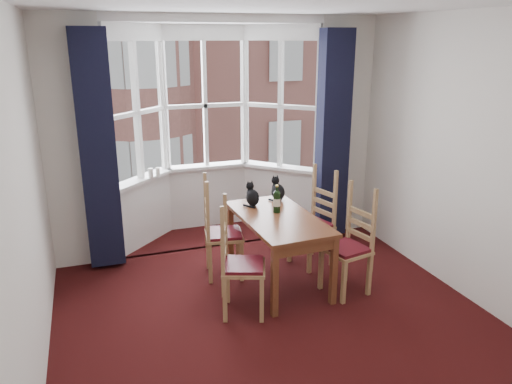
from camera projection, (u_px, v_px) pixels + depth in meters
name	position (u px, v px, depth m)	size (l,w,h in m)	color
floor	(290.00, 340.00, 4.38)	(4.50, 4.50, 0.00)	black
ceiling	(298.00, 0.00, 3.54)	(4.50, 4.50, 0.00)	white
wall_left	(19.00, 216.00, 3.34)	(4.50, 4.50, 0.00)	silver
wall_right	(494.00, 167.00, 4.58)	(4.50, 4.50, 0.00)	silver
wall_back_pier_left	(75.00, 146.00, 5.48)	(0.70, 0.12, 2.80)	silver
wall_back_pier_right	(342.00, 129.00, 6.50)	(0.70, 0.12, 2.80)	silver
bay_window	(210.00, 129.00, 6.45)	(2.76, 0.94, 2.80)	white
curtain_left	(98.00, 152.00, 5.40)	(0.38, 0.22, 2.60)	black
curtain_right	(333.00, 136.00, 6.29)	(0.38, 0.22, 2.60)	black
dining_table	(278.00, 225.00, 5.24)	(0.80, 1.40, 0.75)	brown
chair_left_near	(234.00, 267.00, 4.70)	(0.52, 0.53, 0.92)	#A17C4E
chair_left_far	(216.00, 236.00, 5.44)	(0.47, 0.48, 0.92)	#A17C4E
chair_right_near	(353.00, 248.00, 5.12)	(0.48, 0.50, 0.92)	#A17C4E
chair_right_far	(317.00, 224.00, 5.77)	(0.50, 0.51, 0.92)	#A17C4E
cat_left	(252.00, 196.00, 5.53)	(0.17, 0.22, 0.28)	black
cat_right	(278.00, 191.00, 5.72)	(0.17, 0.22, 0.29)	black
wine_bottle	(277.00, 200.00, 5.30)	(0.08, 0.08, 0.30)	black
candle_tall	(151.00, 173.00, 6.20)	(0.06, 0.06, 0.12)	white
candle_short	(158.00, 172.00, 6.25)	(0.06, 0.06, 0.11)	white
street	(112.00, 163.00, 35.28)	(80.00, 80.00, 0.00)	#333335
tenement_building	(128.00, 66.00, 16.55)	(18.40, 7.80, 15.20)	#AA6457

